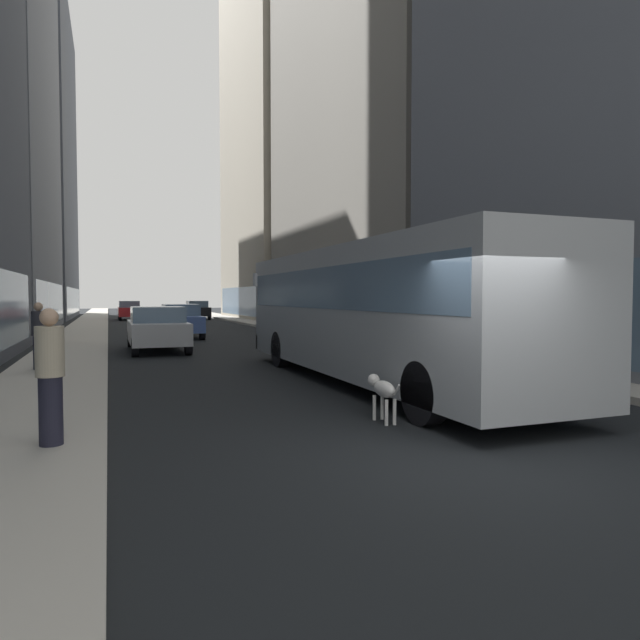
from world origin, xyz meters
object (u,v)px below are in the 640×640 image
(car_red_coupe, at_px, (129,310))
(traffic_light_near, at_px, (581,275))
(dalmatian_dog, at_px, (382,389))
(car_silver_sedan, at_px, (157,328))
(car_black_suv, at_px, (197,310))
(car_blue_hatchback, at_px, (180,321))
(transit_bus, at_px, (372,306))
(pedestrian_in_coat, at_px, (50,376))
(pedestrian_with_handbag, at_px, (39,335))

(car_red_coupe, height_order, traffic_light_near, traffic_light_near)
(dalmatian_dog, bearing_deg, car_silver_sedan, 100.18)
(car_black_suv, bearing_deg, car_blue_hatchback, -100.29)
(car_red_coupe, xyz_separation_m, car_silver_sedan, (-0.00, -29.29, 0.00))
(transit_bus, relative_size, car_red_coupe, 2.72)
(car_red_coupe, bearing_deg, car_blue_hatchback, -85.96)
(car_blue_hatchback, xyz_separation_m, pedestrian_in_coat, (-3.94, -20.20, 0.19))
(car_red_coupe, bearing_deg, car_silver_sedan, -90.00)
(car_red_coupe, height_order, dalmatian_dog, car_red_coupe)
(car_silver_sedan, xyz_separation_m, pedestrian_with_handbag, (-3.30, -5.52, 0.19))
(car_silver_sedan, distance_m, pedestrian_in_coat, 13.79)
(car_silver_sedan, relative_size, pedestrian_with_handbag, 2.77)
(car_blue_hatchback, height_order, dalmatian_dog, car_blue_hatchback)
(car_silver_sedan, bearing_deg, transit_bus, -67.33)
(car_blue_hatchback, bearing_deg, traffic_light_near, -71.88)
(transit_bus, distance_m, traffic_light_near, 4.49)
(car_blue_hatchback, distance_m, pedestrian_in_coat, 20.58)
(car_black_suv, bearing_deg, traffic_light_near, -87.04)
(car_black_suv, bearing_deg, pedestrian_with_handbag, -104.60)
(transit_bus, distance_m, dalmatian_dog, 4.23)
(traffic_light_near, bearing_deg, transit_bus, 146.47)
(pedestrian_with_handbag, bearing_deg, car_silver_sedan, 59.16)
(traffic_light_near, bearing_deg, dalmatian_dog, -166.75)
(pedestrian_in_coat, bearing_deg, transit_bus, 32.31)
(car_red_coupe, height_order, pedestrian_with_handbag, pedestrian_with_handbag)
(transit_bus, bearing_deg, dalmatian_dog, -113.58)
(car_silver_sedan, bearing_deg, car_black_suv, 78.94)
(car_blue_hatchback, xyz_separation_m, car_black_suv, (4.00, 22.03, 0.00))
(pedestrian_in_coat, height_order, traffic_light_near, traffic_light_near)
(pedestrian_with_handbag, bearing_deg, car_red_coupe, 84.59)
(car_black_suv, xyz_separation_m, traffic_light_near, (2.10, -40.67, 1.61))
(transit_bus, relative_size, pedestrian_with_handbag, 6.82)
(car_black_suv, height_order, pedestrian_with_handbag, pedestrian_with_handbag)
(car_blue_hatchback, bearing_deg, dalmatian_dog, -87.75)
(car_blue_hatchback, xyz_separation_m, traffic_light_near, (6.10, -18.64, 1.61))
(car_black_suv, distance_m, car_silver_sedan, 29.19)
(pedestrian_in_coat, bearing_deg, car_black_suv, 79.35)
(dalmatian_dog, height_order, traffic_light_near, traffic_light_near)
(car_red_coupe, distance_m, dalmatian_dog, 42.64)
(transit_bus, distance_m, car_blue_hatchback, 16.40)
(car_red_coupe, bearing_deg, pedestrian_in_coat, -93.13)
(pedestrian_in_coat, bearing_deg, pedestrian_with_handbag, 96.76)
(car_red_coupe, bearing_deg, traffic_light_near, -79.44)
(car_blue_hatchback, distance_m, car_black_suv, 22.39)
(car_red_coupe, xyz_separation_m, dalmatian_dog, (2.38, -42.57, -0.31))
(transit_bus, relative_size, car_blue_hatchback, 2.50)
(car_blue_hatchback, distance_m, traffic_light_near, 19.68)
(car_red_coupe, distance_m, pedestrian_in_coat, 42.94)
(transit_bus, xyz_separation_m, dalmatian_dog, (-1.62, -3.70, -1.26))
(car_silver_sedan, distance_m, pedestrian_with_handbag, 6.44)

